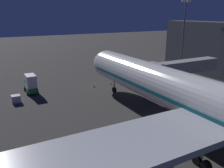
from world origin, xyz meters
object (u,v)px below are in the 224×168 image
(ops_van, at_px, (31,84))
(baggage_container_mid_row, at_px, (16,99))
(jet_bridge, at_px, (176,68))
(traffic_cone_nose_starboard, at_px, (94,86))
(apron_floodlight_mast, at_px, (184,32))
(traffic_cone_nose_port, at_px, (111,84))
(airliner_at_gate, at_px, (220,108))

(ops_van, relative_size, baggage_container_mid_row, 3.18)
(ops_van, distance_m, baggage_container_mid_row, 6.14)
(jet_bridge, bearing_deg, traffic_cone_nose_starboard, -45.49)
(apron_floodlight_mast, height_order, traffic_cone_nose_port, apron_floodlight_mast)
(ops_van, height_order, traffic_cone_nose_starboard, ops_van)
(airliner_at_gate, distance_m, baggage_container_mid_row, 35.19)
(airliner_at_gate, relative_size, traffic_cone_nose_port, 115.75)
(airliner_at_gate, bearing_deg, apron_floodlight_mast, -128.47)
(ops_van, relative_size, traffic_cone_nose_port, 9.08)
(apron_floodlight_mast, distance_m, baggage_container_mid_row, 45.98)
(jet_bridge, height_order, traffic_cone_nose_port, jet_bridge)
(baggage_container_mid_row, relative_size, traffic_cone_nose_port, 2.86)
(jet_bridge, relative_size, traffic_cone_nose_port, 33.69)
(baggage_container_mid_row, distance_m, traffic_cone_nose_starboard, 17.04)
(jet_bridge, distance_m, traffic_cone_nose_port, 15.85)
(airliner_at_gate, bearing_deg, baggage_container_mid_row, -56.67)
(jet_bridge, distance_m, ops_van, 30.29)
(airliner_at_gate, height_order, apron_floodlight_mast, airliner_at_gate)
(baggage_container_mid_row, bearing_deg, traffic_cone_nose_starboard, -174.37)
(airliner_at_gate, xyz_separation_m, baggage_container_mid_row, (19.15, -29.12, -4.85))
(ops_van, xyz_separation_m, traffic_cone_nose_port, (-17.68, 3.08, -1.69))
(baggage_container_mid_row, bearing_deg, jet_bridge, 159.57)
(jet_bridge, xyz_separation_m, baggage_container_mid_row, (29.33, -10.93, -4.94))
(airliner_at_gate, xyz_separation_m, jet_bridge, (-10.18, -18.20, 0.09))
(apron_floodlight_mast, bearing_deg, ops_van, -2.49)
(traffic_cone_nose_port, bearing_deg, traffic_cone_nose_starboard, 0.00)
(ops_van, xyz_separation_m, baggage_container_mid_row, (3.67, 4.75, -1.26))
(apron_floodlight_mast, bearing_deg, traffic_cone_nose_starboard, 2.68)
(airliner_at_gate, relative_size, ops_van, 12.75)
(apron_floodlight_mast, xyz_separation_m, ops_van, (40.98, -1.78, -9.31))
(jet_bridge, xyz_separation_m, traffic_cone_nose_port, (7.98, -12.60, -5.37))
(apron_floodlight_mast, xyz_separation_m, traffic_cone_nose_port, (23.30, 1.30, -11.01))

